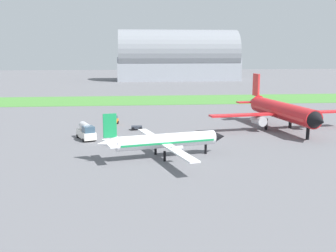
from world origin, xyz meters
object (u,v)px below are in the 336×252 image
Objects in this scene: baggage_cart_near_gate at (137,127)px; fuel_truck_by_runway at (86,132)px; airplane_foreground_turboprop at (164,141)px; airplane_midfield_jet at (281,111)px; pushback_tug_midfield at (113,121)px.

fuel_truck_by_runway is at bearing 42.65° from baggage_cart_near_gate.
airplane_foreground_turboprop is at bearing 21.26° from fuel_truck_by_runway.
airplane_foreground_turboprop is at bearing 99.44° from baggage_cart_near_gate.
fuel_truck_by_runway is (-42.28, -6.22, -2.64)m from airplane_midfield_jet.
pushback_tug_midfield reaches higher than baggage_cart_near_gate.
fuel_truck_by_runway reaches higher than pushback_tug_midfield.
baggage_cart_near_gate is at bearing -103.21° from airplane_midfield_jet.
airplane_foreground_turboprop is at bearing -59.69° from airplane_midfield_jet.
baggage_cart_near_gate is 0.35× the size of fuel_truck_by_runway.
airplane_midfield_jet reaches higher than airplane_foreground_turboprop.
airplane_midfield_jet is 42.82m from fuel_truck_by_runway.
pushback_tug_midfield is at bearing 91.76° from airplane_foreground_turboprop.
airplane_foreground_turboprop is 21.34m from fuel_truck_by_runway.
airplane_foreground_turboprop reaches higher than baggage_cart_near_gate.
airplane_midfield_jet is at bearing 24.30° from airplane_foreground_turboprop.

